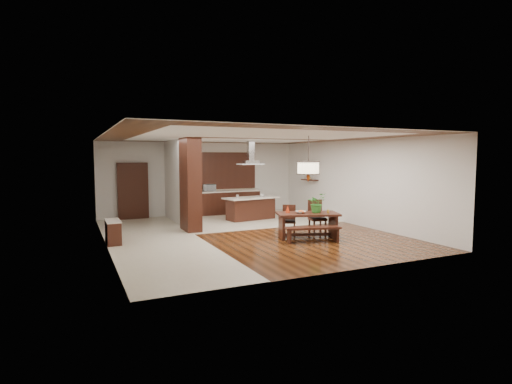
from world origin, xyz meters
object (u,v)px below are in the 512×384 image
dining_table (308,219)px  microwave (209,188)px  island_cup (262,195)px  range_hood (251,153)px  pendant_lantern (308,159)px  fruit_bowl (301,212)px  kitchen_island (251,208)px  dining_bench (313,235)px  dining_chair_left (289,220)px  foliage_plant (317,203)px  hallway_console (113,232)px  dining_chair_right (317,217)px

dining_table → microwave: (-1.10, 5.54, 0.56)m
island_cup → range_hood: bearing=171.1°
pendant_lantern → fruit_bowl: 1.51m
kitchen_island → microwave: size_ratio=4.31×
kitchen_island → microwave: microwave is taller
dining_table → fruit_bowl: size_ratio=7.22×
dining_bench → dining_chair_left: 1.25m
dining_table → range_hood: size_ratio=2.13×
foliage_plant → kitchen_island: (-0.36, 3.79, -0.57)m
dining_chair_left → range_hood: 3.70m
dining_table → microwave: microwave is taller
island_cup → microwave: 2.37m
dining_bench → kitchen_island: (0.10, 4.32, 0.22)m
dining_chair_left → island_cup: bearing=108.5°
kitchen_island → range_hood: size_ratio=2.37×
kitchen_island → hallway_console: bearing=-165.0°
dining_bench → fruit_bowl: 0.80m
dining_bench → kitchen_island: 4.33m
kitchen_island → microwave: 2.17m
dining_chair_left → pendant_lantern: (0.24, -0.64, 1.81)m
dining_chair_left → foliage_plant: size_ratio=1.56×
dining_table → dining_chair_right: 0.68m
hallway_console → pendant_lantern: size_ratio=0.67×
dining_bench → dining_chair_right: bearing=51.0°
fruit_bowl → microwave: (-0.87, 5.54, 0.33)m
hallway_console → dining_chair_right: (5.70, -1.16, 0.19)m
microwave → foliage_plant: bearing=-70.4°
kitchen_island → range_hood: (0.00, 0.00, 2.04)m
pendant_lantern → microwave: size_ratio=2.64×
dining_table → island_cup: 3.70m
dining_chair_right → microwave: 5.47m
dining_chair_right → foliage_plant: 0.72m
dining_chair_left → fruit_bowl: size_ratio=3.30×
pendant_lantern → island_cup: pendant_lantern is taller
dining_chair_right → microwave: bearing=117.9°
dining_chair_right → island_cup: size_ratio=7.50×
hallway_console → fruit_bowl: fruit_bowl is taller
dining_table → range_hood: (-0.10, 3.73, 1.93)m
dining_chair_right → pendant_lantern: pendant_lantern is taller
dining_chair_right → range_hood: 3.95m
range_hood → pendant_lantern: bearing=-88.5°
microwave → dining_bench: bearing=-75.7°
kitchen_island → island_cup: island_cup is taller
pendant_lantern → island_cup: bearing=84.9°
fruit_bowl → range_hood: size_ratio=0.30×
dining_table → island_cup: bearing=84.9°
dining_bench → kitchen_island: bearing=88.7°
dining_chair_left → pendant_lantern: 1.93m
fruit_bowl → dining_chair_left: bearing=90.6°
dining_bench → hallway_console: bearing=156.7°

